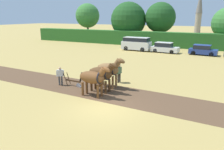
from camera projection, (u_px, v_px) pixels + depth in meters
The scene contains 16 objects.
ground_plane at pixel (105, 107), 13.82m from camera, with size 240.00×240.00×0.00m, color #A88E4C.
plowed_furrow_strip at pixel (51, 82), 19.16m from camera, with size 34.02×3.70×0.01m, color brown.
hedgerow at pixel (183, 40), 38.82m from camera, with size 65.02×1.94×2.72m, color #286023.
tree_far_left at pixel (88, 16), 51.20m from camera, with size 5.59×5.59×8.42m.
tree_left at pixel (128, 20), 45.97m from camera, with size 7.37×7.37×8.46m.
tree_center_left at pixel (160, 18), 43.83m from camera, with size 6.06×6.06×8.27m.
church_spire at pixel (199, 10), 72.07m from camera, with size 2.17×2.17×14.10m.
draft_horse_lead_left at pixel (93, 78), 15.43m from camera, with size 2.66×1.01×2.37m.
draft_horse_lead_right at pixel (101, 74), 16.39m from camera, with size 2.61×1.10×2.39m.
draft_horse_trail_left at pixel (109, 69), 17.32m from camera, with size 2.62×1.10×2.56m.
plow at pixel (75, 83), 17.87m from camera, with size 1.67×0.48×1.13m.
farmer_at_plow at pixel (60, 75), 18.04m from camera, with size 0.52×0.43×1.54m.
farmer_beside_team at pixel (119, 72), 18.74m from camera, with size 0.41×0.62×1.64m.
parked_van at pixel (136, 44), 36.15m from camera, with size 4.75×2.10×2.18m.
parked_car_left at pixel (165, 48), 34.19m from camera, with size 4.34×2.07×1.60m.
parked_car_center_left at pixel (203, 50), 32.05m from camera, with size 4.03×1.96×1.50m.
Camera 1 is at (6.04, -11.28, 5.61)m, focal length 35.00 mm.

